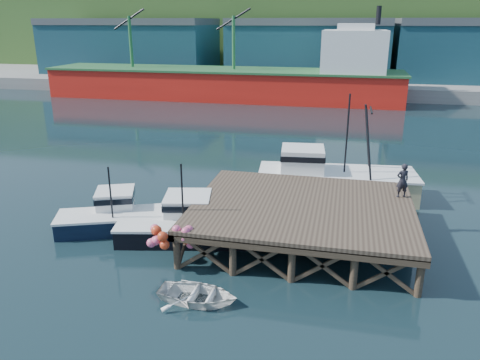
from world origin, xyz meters
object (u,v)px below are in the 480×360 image
(dinghy, at_px, (198,294))
(dockworker, at_px, (402,180))
(trawler, at_px, (333,176))
(boat_navy, at_px, (115,215))
(boat_black, at_px, (186,223))

(dinghy, height_order, dockworker, dockworker)
(trawler, bearing_deg, boat_navy, -151.89)
(trawler, bearing_deg, dockworker, -57.04)
(dinghy, relative_size, dockworker, 1.78)
(dockworker, bearing_deg, dinghy, 25.51)
(dinghy, bearing_deg, trawler, -17.66)
(boat_black, bearing_deg, dinghy, -78.72)
(boat_navy, xyz_separation_m, trawler, (12.37, 8.32, 0.66))
(boat_navy, xyz_separation_m, dockworker, (16.34, 3.38, 2.30))
(boat_black, height_order, dinghy, boat_black)
(dinghy, bearing_deg, dockworker, -41.49)
(boat_black, relative_size, dinghy, 2.25)
(boat_black, distance_m, dinghy, 6.64)
(boat_navy, height_order, dockworker, dockworker)
(boat_black, relative_size, dockworker, 4.02)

